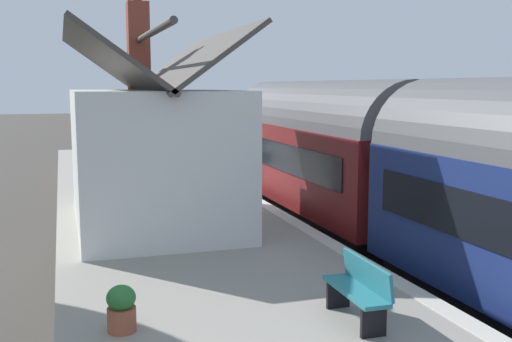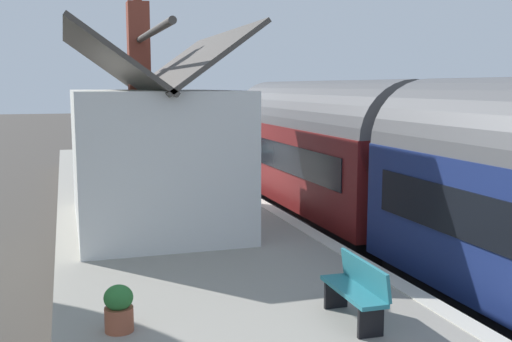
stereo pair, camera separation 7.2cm
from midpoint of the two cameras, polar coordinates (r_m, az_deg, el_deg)
The scene contains 13 objects.
ground_plane at distance 18.56m, azimuth 3.04°, elevation -4.97°, with size 160.00×160.00×0.00m, color #423D38.
platform at distance 17.50m, azimuth -8.87°, elevation -4.40°, with size 32.00×5.72×0.87m, color gray.
platform_edge_coping at distance 18.00m, azimuth -0.45°, elevation -2.52°, with size 32.00×0.36×0.02m, color beige.
rail_near at distance 19.17m, azimuth 7.59°, elevation -4.40°, with size 52.00×0.08×0.14m, color gray.
rail_far at distance 18.61m, azimuth 3.56°, elevation -4.72°, with size 52.00×0.08×0.14m, color gray.
train at distance 14.32m, azimuth 13.32°, elevation -0.04°, with size 18.91×2.73×4.32m.
station_building at distance 14.80m, azimuth -9.91°, elevation 1.82°, with size 6.50×3.86×5.87m.
bench_by_lamp at distance 8.78m, azimuth 9.46°, elevation -10.87°, with size 1.41×0.46×0.88m.
bench_platform_end at distance 25.59m, azimuth -9.69°, elevation 1.57°, with size 1.42×0.49×0.88m.
planter_bench_right at distance 8.57m, azimuth -12.80°, elevation -12.50°, with size 0.40×0.40×0.64m.
planter_corner_building at distance 28.25m, azimuth -9.10°, elevation 1.79°, with size 0.71×0.32×0.59m.
planter_under_sign at distance 21.19m, azimuth -11.99°, elevation -0.04°, with size 0.58×0.58×0.82m.
station_sign_board at distance 23.01m, azimuth -6.09°, elevation 2.71°, with size 0.96×0.06×1.57m.
Camera 1 is at (-16.88, 6.50, 4.17)m, focal length 42.47 mm.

